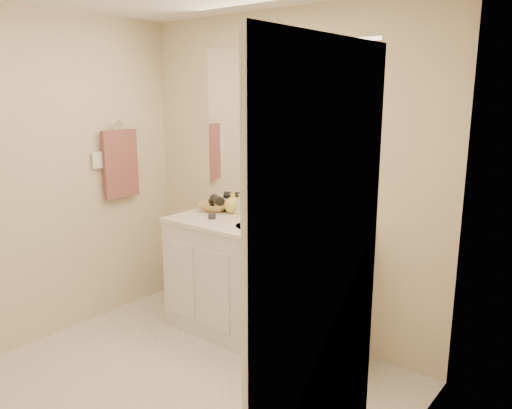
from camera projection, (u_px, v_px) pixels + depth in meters
The scene contains 28 objects.
floor at pixel (155, 403), 2.99m from camera, with size 2.60×2.60×0.00m, color silver.
wall_back at pixel (283, 177), 3.72m from camera, with size 2.60×0.02×2.40m, color beige.
wall_left at pixel (26, 183), 3.51m from camera, with size 0.02×2.60×2.40m, color beige.
wall_right at pixel (363, 256), 1.94m from camera, with size 0.02×2.60×2.40m, color beige.
vanity_cabinet at pixel (260, 286), 3.68m from camera, with size 1.50×0.55×0.85m, color silver.
countertop at pixel (260, 228), 3.58m from camera, with size 1.52×0.57×0.03m, color silver.
backsplash at pixel (281, 214), 3.77m from camera, with size 1.52×0.03×0.08m, color white.
sink_basin at pixel (259, 229), 3.57m from camera, with size 0.37×0.37×0.02m, color beige.
faucet at pixel (274, 215), 3.69m from camera, with size 0.02×0.02×0.11m, color silver.
mirror at pixel (283, 129), 3.64m from camera, with size 1.48×0.01×1.20m, color white.
blue_mug at pixel (255, 211), 3.76m from camera, with size 0.10×0.10×0.13m, color #162297.
tan_cup at pixel (286, 223), 3.51m from camera, with size 0.06×0.06×0.08m, color tan.
toothbrush at pixel (287, 208), 3.48m from camera, with size 0.01×0.01×0.21m, color #E73CA0.
mouthwash_bottle at pixel (306, 222), 3.32m from camera, with size 0.08×0.08×0.19m, color #0C759B.
soap_dish at pixel (290, 239), 3.26m from camera, with size 0.09×0.07×0.01m, color white.
green_soap at pixel (290, 236), 3.26m from camera, with size 0.07×0.05×0.03m, color #B4E137.
orange_comb at pixel (278, 239), 3.26m from camera, with size 0.12×0.02×0.00m, color orange.
dark_jar at pixel (212, 216), 3.79m from camera, with size 0.06×0.06×0.04m, color #2B2A30.
extra_white_bottle at pixel (244, 207), 3.83m from camera, with size 0.05×0.05×0.16m, color silver.
soap_bottle_white at pixel (249, 203), 3.89m from camera, with size 0.08×0.08×0.20m, color white.
soap_bottle_cream at pixel (240, 204), 3.94m from camera, with size 0.07×0.07×0.16m, color beige.
soap_bottle_yellow at pixel (233, 202), 3.97m from camera, with size 0.14×0.14×0.18m, color #E2D058.
wicker_basket at pixel (215, 207), 4.06m from camera, with size 0.25×0.25×0.06m, color #AF8B46.
hair_dryer at pixel (217, 200), 4.03m from camera, with size 0.07×0.07×0.14m, color black.
towel_ring at pixel (117, 127), 4.01m from camera, with size 0.11×0.11×0.01m, color silver.
hand_towel at pixel (121, 164), 4.06m from camera, with size 0.04×0.32×0.55m, color brown.
switch_plate at pixel (97, 160), 3.91m from camera, with size 0.01×0.09×0.13m, color white.
door at pixel (319, 330), 1.76m from camera, with size 0.02×0.82×2.00m, color white.
Camera 1 is at (2.12, -1.71, 1.82)m, focal length 35.00 mm.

